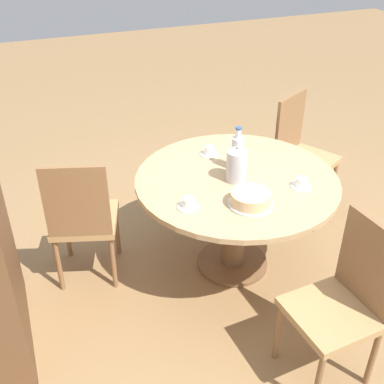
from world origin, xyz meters
TOP-DOWN VIEW (x-y plane):
  - ground_plane at (0.00, 0.00)m, footprint 14.00×14.00m
  - dining_table at (0.00, 0.00)m, footprint 1.33×1.33m
  - chair_a at (0.24, 0.99)m, footprint 0.53×0.53m
  - chair_b at (-1.01, -0.14)m, footprint 0.45×0.45m
  - chair_c at (0.54, -0.86)m, footprint 0.57×0.57m
  - coffee_pot at (-0.03, 0.02)m, footprint 0.14×0.14m
  - water_bottle at (0.11, -0.05)m, footprint 0.08×0.08m
  - cake_main at (-0.32, 0.06)m, footprint 0.27×0.27m
  - cup_a at (0.36, 0.04)m, footprint 0.13×0.13m
  - cup_b at (-0.21, 0.42)m, footprint 0.13×0.13m
  - cup_c at (-0.25, -0.33)m, footprint 0.13×0.13m

SIDE VIEW (x-z plane):
  - ground_plane at x=0.00m, z-range 0.00..0.00m
  - chair_a at x=0.24m, z-range 0.03..0.98m
  - chair_b at x=-1.01m, z-range 0.03..0.98m
  - chair_c at x=0.54m, z-range 0.03..0.98m
  - dining_table at x=0.00m, z-range 0.22..0.95m
  - cup_a at x=0.36m, z-range 0.72..0.79m
  - cup_b at x=-0.21m, z-range 0.72..0.79m
  - cup_c at x=-0.25m, z-range 0.72..0.79m
  - cake_main at x=-0.32m, z-range 0.73..0.81m
  - coffee_pot at x=-0.03m, z-range 0.72..0.97m
  - water_bottle at x=0.11m, z-range 0.70..1.01m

